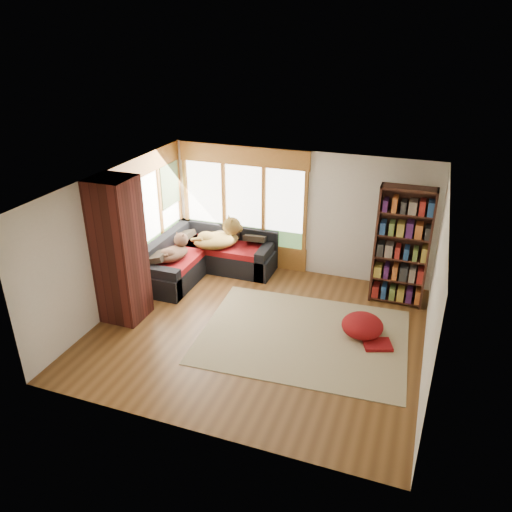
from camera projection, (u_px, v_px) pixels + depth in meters
The scene contains 17 objects.
floor at pixel (258, 330), 8.67m from camera, with size 5.50×5.50×0.00m, color #553417.
ceiling at pixel (258, 187), 7.56m from camera, with size 5.50×5.50×0.00m, color white.
wall_back at pixel (298, 213), 10.25m from camera, with size 5.50×0.04×2.60m, color silver.
wall_front at pixel (188, 349), 5.99m from camera, with size 5.50×0.04×2.60m, color silver.
wall_left at pixel (114, 241), 8.96m from camera, with size 0.04×5.00×2.60m, color silver.
wall_right at pixel (435, 291), 7.28m from camera, with size 0.04×5.00×2.60m, color silver.
windows_back at pixel (243, 205), 10.57m from camera, with size 2.82×0.10×1.90m.
windows_left at pixel (150, 216), 9.95m from camera, with size 0.10×2.62×1.90m.
roller_blind at pixel (170, 185), 10.48m from camera, with size 0.03×0.72×0.90m, color #637F52.
brick_chimney at pixel (119, 251), 8.56m from camera, with size 0.70×0.70×2.60m, color #471914.
sectional_sofa at pixel (198, 259), 10.59m from camera, with size 2.20×2.20×0.80m.
area_rug at pixel (303, 336), 8.51m from camera, with size 3.44×2.63×0.01m, color beige.
bookshelf at pixel (402, 247), 9.09m from camera, with size 0.98×0.33×2.28m.
pouf at pixel (362, 325), 8.46m from camera, with size 0.71×0.71×0.38m, color maroon.
dog_tan at pixel (220, 236), 10.39m from camera, with size 1.11×1.07×0.55m.
dog_brindle at pixel (175, 250), 9.92m from camera, with size 0.61×0.83×0.41m.
throw_pillows at pixel (202, 238), 10.41m from camera, with size 1.98×1.68×0.45m.
Camera 1 is at (2.44, -6.87, 4.88)m, focal length 35.00 mm.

